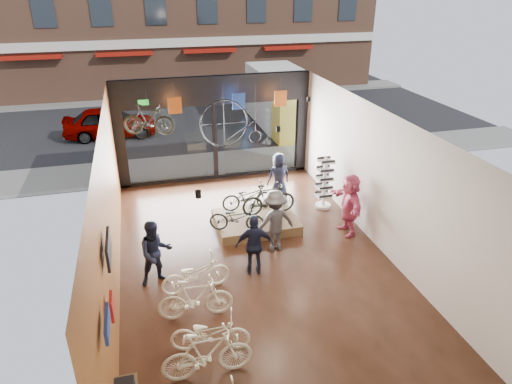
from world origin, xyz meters
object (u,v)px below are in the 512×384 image
object	(u,v)px
customer_1	(156,253)
customer_2	(255,245)
floor_bike_3	(195,299)
hung_bike	(148,120)
floor_bike_1	(207,354)
display_bike_right	(248,197)
box_truck	(285,102)
display_platform	(256,222)
customer_4	(279,176)
customer_3	(275,221)
display_bike_mid	(269,199)
sunglasses_rack	(324,183)
floor_bike_4	(196,274)
penny_farthing	(234,124)
customer_5	(349,204)
street_car	(110,122)
floor_bike_2	(210,333)
display_bike_left	(237,218)

from	to	relation	value
customer_1	customer_2	distance (m)	2.42
floor_bike_3	hung_bike	size ratio (longest dim) A/B	1.05
floor_bike_1	display_bike_right	world-z (taller)	display_bike_right
box_truck	floor_bike_3	distance (m)	14.06
display_platform	customer_4	bearing A→B (deg)	53.41
customer_3	box_truck	bearing A→B (deg)	-118.65
floor_bike_1	display_bike_mid	distance (m)	6.11
sunglasses_rack	customer_4	bearing A→B (deg)	134.97
floor_bike_1	floor_bike_4	distance (m)	2.68
floor_bike_3	customer_3	world-z (taller)	customer_3
box_truck	penny_farthing	world-z (taller)	penny_farthing
sunglasses_rack	hung_bike	bearing A→B (deg)	157.45
floor_bike_4	customer_5	bearing A→B (deg)	-78.73
street_car	hung_bike	xyz separation A→B (m)	(1.60, -7.80, 2.21)
floor_bike_3	display_platform	xyz separation A→B (m)	(2.32, 3.60, -0.35)
floor_bike_4	customer_3	distance (m)	2.69
box_truck	customer_3	bearing A→B (deg)	-109.58
display_bike_mid	floor_bike_3	bearing A→B (deg)	142.12
floor_bike_2	customer_5	xyz separation A→B (m)	(4.69, 3.62, 0.50)
street_car	customer_4	world-z (taller)	customer_4
street_car	floor_bike_1	distance (m)	15.45
floor_bike_3	customer_2	bearing A→B (deg)	-49.25
display_bike_left	penny_farthing	world-z (taller)	penny_farthing
floor_bike_4	display_platform	bearing A→B (deg)	-47.13
box_truck	customer_5	xyz separation A→B (m)	(-1.34, -10.04, -0.45)
floor_bike_3	customer_1	size ratio (longest dim) A/B	0.98
floor_bike_4	customer_5	size ratio (longest dim) A/B	0.91
customer_5	floor_bike_2	bearing A→B (deg)	-52.26
street_car	customer_2	bearing A→B (deg)	-162.98
display_bike_right	customer_5	size ratio (longest dim) A/B	0.88
street_car	customer_1	size ratio (longest dim) A/B	2.47
floor_bike_4	display_bike_right	world-z (taller)	display_bike_right
street_car	display_bike_right	bearing A→B (deg)	-155.36
floor_bike_1	customer_1	bearing A→B (deg)	12.65
display_bike_right	customer_4	world-z (taller)	customer_4
floor_bike_2	display_bike_right	bearing A→B (deg)	-9.48
floor_bike_3	sunglasses_rack	size ratio (longest dim) A/B	0.97
street_car	display_bike_right	xyz separation A→B (m)	(4.32, -9.41, 0.02)
display_bike_left	hung_bike	xyz separation A→B (m)	(-2.09, 2.81, 2.21)
display_bike_right	penny_farthing	xyz separation A→B (m)	(-0.00, 1.85, 1.77)
floor_bike_1	floor_bike_4	bearing A→B (deg)	-3.15
street_car	penny_farthing	size ratio (longest dim) A/B	2.10
customer_1	floor_bike_2	bearing A→B (deg)	-82.31
customer_3	display_bike_right	bearing A→B (deg)	-91.77
customer_1	display_bike_left	bearing A→B (deg)	21.25
customer_4	sunglasses_rack	xyz separation A→B (m)	(1.23, -0.98, 0.04)
box_truck	customer_3	world-z (taller)	box_truck
floor_bike_2	display_bike_left	world-z (taller)	display_bike_left
box_truck	hung_bike	bearing A→B (deg)	-134.43
floor_bike_2	customer_4	distance (m)	7.19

